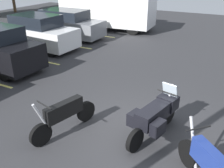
# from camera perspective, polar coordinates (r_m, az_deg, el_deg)

# --- Properties ---
(ground) EXTENTS (44.00, 44.00, 0.10)m
(ground) POSITION_cam_1_polar(r_m,az_deg,el_deg) (7.47, 6.10, -10.55)
(ground) COLOR #2D2D30
(motorcycle_touring) EXTENTS (2.28, 1.07, 1.34)m
(motorcycle_touring) POSITION_cam_1_polar(r_m,az_deg,el_deg) (6.97, 9.89, -6.94)
(motorcycle_touring) COLOR black
(motorcycle_touring) RESTS_ON ground
(motorcycle_third) EXTENTS (2.19, 0.79, 1.28)m
(motorcycle_third) POSITION_cam_1_polar(r_m,az_deg,el_deg) (7.12, -10.90, -7.02)
(motorcycle_third) COLOR black
(motorcycle_third) RESTS_ON ground
(car_white) EXTENTS (2.16, 4.38, 1.91)m
(car_white) POSITION_cam_1_polar(r_m,az_deg,el_deg) (15.07, -16.09, 11.21)
(car_white) COLOR white
(car_white) RESTS_ON ground
(car_grey) EXTENTS (1.97, 4.72, 1.81)m
(car_grey) POSITION_cam_1_polar(r_m,az_deg,el_deg) (17.25, -10.06, 13.29)
(car_grey) COLOR slate
(car_grey) RESTS_ON ground
(box_truck) EXTENTS (2.83, 7.10, 2.98)m
(box_truck) POSITION_cam_1_polar(r_m,az_deg,el_deg) (19.52, -1.49, 17.04)
(box_truck) COLOR silver
(box_truck) RESTS_ON ground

